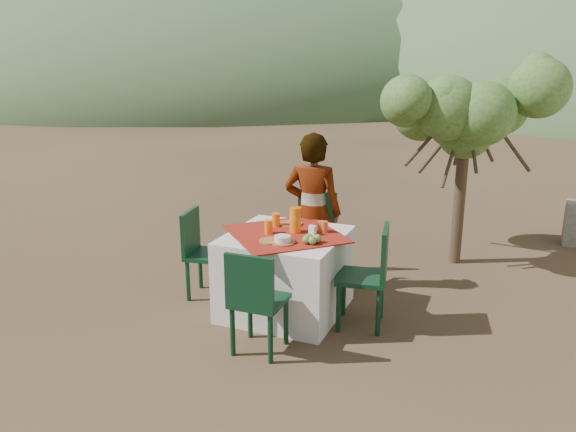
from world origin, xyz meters
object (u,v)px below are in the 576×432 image
(juice_pitcher, at_px, (295,220))
(shrub_tree, at_px, (472,123))
(table, at_px, (286,273))
(person, at_px, (313,212))
(chair_far, at_px, (316,231))
(chair_right, at_px, (371,272))
(chair_near, at_px, (255,298))
(chair_left, at_px, (201,249))

(juice_pitcher, bearing_deg, shrub_tree, 56.49)
(table, relative_size, person, 0.81)
(table, height_order, person, person)
(table, bearing_deg, juice_pitcher, 43.26)
(chair_far, bearing_deg, juice_pitcher, -98.13)
(table, height_order, chair_right, chair_right)
(shrub_tree, relative_size, juice_pitcher, 8.83)
(chair_near, xyz_separation_m, shrub_tree, (1.28, 2.85, 1.12))
(chair_left, height_order, chair_right, chair_right)
(chair_far, bearing_deg, chair_near, -101.16)
(chair_near, bearing_deg, juice_pitcher, -89.68)
(person, bearing_deg, table, 83.09)
(chair_far, distance_m, shrub_tree, 2.08)
(chair_left, bearing_deg, chair_near, -140.05)
(chair_near, bearing_deg, chair_right, -131.61)
(shrub_tree, bearing_deg, table, -124.03)
(chair_left, xyz_separation_m, chair_right, (1.70, -0.02, 0.03))
(juice_pitcher, bearing_deg, chair_left, -177.35)
(chair_left, bearing_deg, juice_pitcher, -97.01)
(chair_near, xyz_separation_m, juice_pitcher, (-0.02, 0.89, 0.39))
(chair_left, bearing_deg, shrub_tree, -58.23)
(chair_near, distance_m, chair_right, 1.09)
(chair_left, xyz_separation_m, shrub_tree, (2.27, 2.01, 1.12))
(table, bearing_deg, chair_near, -83.60)
(shrub_tree, height_order, juice_pitcher, shrub_tree)
(person, xyz_separation_m, juice_pitcher, (0.04, -0.57, 0.08))
(table, bearing_deg, chair_left, 178.67)
(chair_left, distance_m, shrub_tree, 3.23)
(chair_left, relative_size, chair_right, 0.95)
(table, xyz_separation_m, chair_left, (-0.90, 0.02, 0.10))
(chair_far, distance_m, chair_near, 1.81)
(table, relative_size, chair_near, 1.50)
(juice_pitcher, bearing_deg, chair_far, 97.58)
(chair_left, relative_size, shrub_tree, 0.43)
(chair_far, height_order, chair_right, chair_right)
(table, relative_size, shrub_tree, 0.64)
(chair_far, relative_size, chair_right, 0.99)
(table, xyz_separation_m, shrub_tree, (1.37, 2.03, 1.23))
(shrub_tree, bearing_deg, chair_right, -105.72)
(chair_right, bearing_deg, chair_near, -50.27)
(chair_near, height_order, juice_pitcher, juice_pitcher)
(chair_right, bearing_deg, chair_far, -148.81)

